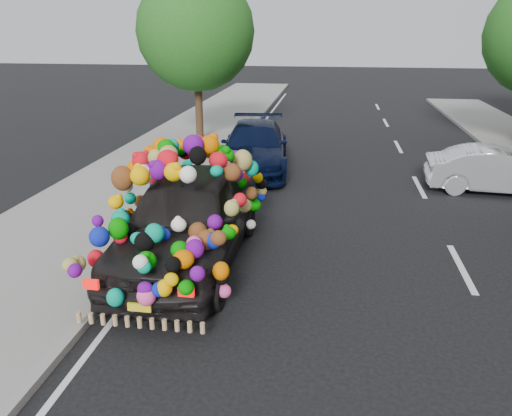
{
  "coord_description": "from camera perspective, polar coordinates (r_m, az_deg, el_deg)",
  "views": [
    {
      "loc": [
        1.1,
        -8.69,
        4.16
      ],
      "look_at": [
        -0.2,
        -0.06,
        0.99
      ],
      "focal_mm": 35.0,
      "sensor_mm": 36.0,
      "label": 1
    }
  ],
  "objects": [
    {
      "name": "silver_hatchback",
      "position": [
        14.68,
        25.88,
        3.88
      ],
      "size": [
        3.7,
        1.52,
        1.19
      ],
      "primitive_type": "imported",
      "rotation": [
        0.0,
        0.0,
        1.5
      ],
      "color": "silver",
      "rests_on": "ground"
    },
    {
      "name": "kerb",
      "position": [
        10.2,
        -11.98,
        -4.16
      ],
      "size": [
        0.15,
        60.0,
        0.13
      ],
      "primitive_type": "cube",
      "color": "gray",
      "rests_on": "ground"
    },
    {
      "name": "lane_markings",
      "position": [
        9.95,
        22.42,
        -6.34
      ],
      "size": [
        6.0,
        50.0,
        0.01
      ],
      "primitive_type": null,
      "color": "silver",
      "rests_on": "ground"
    },
    {
      "name": "sidewalk",
      "position": [
        11.02,
        -21.55,
        -3.36
      ],
      "size": [
        4.0,
        60.0,
        0.12
      ],
      "primitive_type": "cube",
      "color": "gray",
      "rests_on": "ground"
    },
    {
      "name": "navy_sedan",
      "position": [
        15.43,
        -0.13,
        7.01
      ],
      "size": [
        2.44,
        5.01,
        1.41
      ],
      "primitive_type": "imported",
      "rotation": [
        0.0,
        0.0,
        0.1
      ],
      "color": "black",
      "rests_on": "ground"
    },
    {
      "name": "ground",
      "position": [
        9.69,
        1.26,
        -5.45
      ],
      "size": [
        100.0,
        100.0,
        0.0
      ],
      "primitive_type": "plane",
      "color": "black",
      "rests_on": "ground"
    },
    {
      "name": "plush_art_car",
      "position": [
        9.14,
        -7.85,
        1.02
      ],
      "size": [
        2.38,
        5.22,
        2.36
      ],
      "rotation": [
        0.0,
        0.0,
        -0.0
      ],
      "color": "black",
      "rests_on": "ground"
    },
    {
      "name": "tree_near_sidewalk",
      "position": [
        18.84,
        -6.87,
        19.4
      ],
      "size": [
        4.2,
        4.2,
        6.13
      ],
      "color": "#332114",
      "rests_on": "ground"
    }
  ]
}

